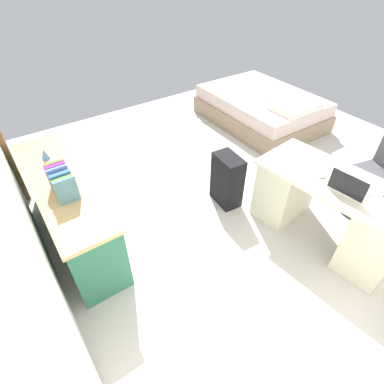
{
  "coord_description": "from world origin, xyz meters",
  "views": [
    {
      "loc": [
        -2.09,
        2.24,
        2.4
      ],
      "look_at": [
        -0.35,
        1.03,
        0.6
      ],
      "focal_mm": 28.08,
      "sensor_mm": 36.0,
      "label": 1
    }
  ],
  "objects_px": {
    "office_chair": "(378,179)",
    "computer_mouse": "(323,175)",
    "laptop": "(349,188)",
    "bed": "(261,108)",
    "desk": "(328,208)",
    "credenza": "(69,209)",
    "suitcase_black": "(227,180)",
    "figurine_small": "(45,154)"
  },
  "relations": [
    {
      "from": "office_chair",
      "to": "computer_mouse",
      "type": "bearing_deg",
      "value": 79.0
    },
    {
      "from": "laptop",
      "to": "bed",
      "type": "bearing_deg",
      "value": -30.81
    },
    {
      "from": "desk",
      "to": "bed",
      "type": "bearing_deg",
      "value": -30.82
    },
    {
      "from": "office_chair",
      "to": "laptop",
      "type": "distance_m",
      "value": 0.95
    },
    {
      "from": "credenza",
      "to": "computer_mouse",
      "type": "xyz_separation_m",
      "value": [
        -1.32,
        -2.01,
        0.37
      ]
    },
    {
      "from": "suitcase_black",
      "to": "figurine_small",
      "type": "xyz_separation_m",
      "value": [
        0.89,
        1.62,
        0.48
      ]
    },
    {
      "from": "figurine_small",
      "to": "bed",
      "type": "bearing_deg",
      "value": -84.35
    },
    {
      "from": "laptop",
      "to": "desk",
      "type": "bearing_deg",
      "value": -30.8
    },
    {
      "from": "bed",
      "to": "laptop",
      "type": "relative_size",
      "value": 5.8
    },
    {
      "from": "desk",
      "to": "suitcase_black",
      "type": "xyz_separation_m",
      "value": [
        0.98,
        0.46,
        -0.07
      ]
    },
    {
      "from": "desk",
      "to": "suitcase_black",
      "type": "distance_m",
      "value": 1.08
    },
    {
      "from": "credenza",
      "to": "laptop",
      "type": "distance_m",
      "value": 2.58
    },
    {
      "from": "credenza",
      "to": "bed",
      "type": "xyz_separation_m",
      "value": [
        0.75,
        -3.39,
        -0.12
      ]
    },
    {
      "from": "office_chair",
      "to": "suitcase_black",
      "type": "bearing_deg",
      "value": 50.93
    },
    {
      "from": "desk",
      "to": "credenza",
      "type": "distance_m",
      "value": 2.54
    },
    {
      "from": "desk",
      "to": "computer_mouse",
      "type": "relative_size",
      "value": 15.01
    },
    {
      "from": "bed",
      "to": "computer_mouse",
      "type": "distance_m",
      "value": 2.54
    },
    {
      "from": "office_chair",
      "to": "laptop",
      "type": "height_order",
      "value": "office_chair"
    },
    {
      "from": "laptop",
      "to": "figurine_small",
      "type": "bearing_deg",
      "value": 45.01
    },
    {
      "from": "office_chair",
      "to": "laptop",
      "type": "bearing_deg",
      "value": 96.26
    },
    {
      "from": "office_chair",
      "to": "suitcase_black",
      "type": "height_order",
      "value": "office_chair"
    },
    {
      "from": "suitcase_black",
      "to": "laptop",
      "type": "bearing_deg",
      "value": -155.73
    },
    {
      "from": "credenza",
      "to": "bed",
      "type": "height_order",
      "value": "credenza"
    },
    {
      "from": "desk",
      "to": "bed",
      "type": "distance_m",
      "value": 2.57
    },
    {
      "from": "suitcase_black",
      "to": "bed",
      "type": "bearing_deg",
      "value": -49.86
    },
    {
      "from": "bed",
      "to": "suitcase_black",
      "type": "xyz_separation_m",
      "value": [
        -1.22,
        1.77,
        0.07
      ]
    },
    {
      "from": "office_chair",
      "to": "computer_mouse",
      "type": "xyz_separation_m",
      "value": [
        0.17,
        0.86,
        0.32
      ]
    },
    {
      "from": "figurine_small",
      "to": "office_chair",
      "type": "bearing_deg",
      "value": -123.53
    },
    {
      "from": "bed",
      "to": "suitcase_black",
      "type": "height_order",
      "value": "suitcase_black"
    },
    {
      "from": "computer_mouse",
      "to": "figurine_small",
      "type": "bearing_deg",
      "value": 43.19
    },
    {
      "from": "office_chair",
      "to": "laptop",
      "type": "xyz_separation_m",
      "value": [
        -0.1,
        0.87,
        0.35
      ]
    },
    {
      "from": "desk",
      "to": "suitcase_black",
      "type": "bearing_deg",
      "value": 25.14
    },
    {
      "from": "laptop",
      "to": "figurine_small",
      "type": "xyz_separation_m",
      "value": [
        2.0,
        2.0,
        0.01
      ]
    },
    {
      "from": "bed",
      "to": "laptop",
      "type": "bearing_deg",
      "value": 149.19
    },
    {
      "from": "bed",
      "to": "suitcase_black",
      "type": "bearing_deg",
      "value": 124.65
    },
    {
      "from": "suitcase_black",
      "to": "figurine_small",
      "type": "bearing_deg",
      "value": 66.79
    },
    {
      "from": "credenza",
      "to": "figurine_small",
      "type": "relative_size",
      "value": 16.36
    },
    {
      "from": "bed",
      "to": "figurine_small",
      "type": "height_order",
      "value": "figurine_small"
    },
    {
      "from": "suitcase_black",
      "to": "computer_mouse",
      "type": "relative_size",
      "value": 6.18
    },
    {
      "from": "laptop",
      "to": "office_chair",
      "type": "bearing_deg",
      "value": -83.74
    },
    {
      "from": "credenza",
      "to": "suitcase_black",
      "type": "xyz_separation_m",
      "value": [
        -0.48,
        -1.62,
        -0.06
      ]
    },
    {
      "from": "desk",
      "to": "credenza",
      "type": "height_order",
      "value": "credenza"
    }
  ]
}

